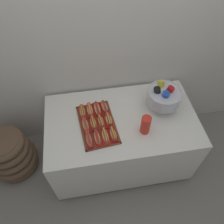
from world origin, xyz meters
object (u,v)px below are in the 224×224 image
object	(u,v)px
hot_dog_3	(113,134)
cup_stack	(146,125)
serving_tray	(97,124)
hot_dog_11	(105,107)
hot_dog_2	(105,136)
hot_dog_1	(97,138)
hot_dog_6	(101,122)
hot_dog_9	(90,110)
floor_vase	(11,154)
hot_dog_5	(93,123)
hot_dog_8	(82,112)
hot_dog_7	(109,120)
hot_dog_0	(89,140)
hot_dog_10	(97,109)
punch_bowl	(164,96)
hot_dog_4	(86,125)
buffet_table	(120,139)

from	to	relation	value
hot_dog_3	cup_stack	bearing A→B (deg)	2.11
serving_tray	hot_dog_11	world-z (taller)	hot_dog_11
hot_dog_2	hot_dog_1	bearing A→B (deg)	-174.35
serving_tray	hot_dog_1	world-z (taller)	hot_dog_1
hot_dog_6	hot_dog_9	size ratio (longest dim) A/B	1.04
floor_vase	hot_dog_3	size ratio (longest dim) A/B	6.60
hot_dog_5	hot_dog_8	xyz separation A→B (m)	(-0.09, 0.16, -0.00)
floor_vase	hot_dog_7	world-z (taller)	floor_vase
hot_dog_9	hot_dog_0	bearing A→B (deg)	-97.16
hot_dog_2	hot_dog_6	world-z (taller)	hot_dog_2
hot_dog_10	punch_bowl	world-z (taller)	punch_bowl
hot_dog_6	hot_dog_9	distance (m)	0.18
hot_dog_7	hot_dog_1	bearing A→B (deg)	-126.63
serving_tray	hot_dog_7	distance (m)	0.12
floor_vase	cup_stack	xyz separation A→B (m)	(1.42, -0.25, 0.59)
hot_dog_1	hot_dog_8	xyz separation A→B (m)	(-0.11, 0.32, -0.00)
hot_dog_6	hot_dog_1	bearing A→B (deg)	-108.80
hot_dog_7	hot_dog_11	size ratio (longest dim) A/B	0.96
hot_dog_4	hot_dog_10	size ratio (longest dim) A/B	0.94
serving_tray	hot_dog_2	xyz separation A→B (m)	(0.05, -0.16, 0.03)
hot_dog_3	hot_dog_8	size ratio (longest dim) A/B	0.89
hot_dog_3	punch_bowl	distance (m)	0.61
buffet_table	hot_dog_6	xyz separation A→B (m)	(-0.20, -0.02, 0.40)
hot_dog_11	serving_tray	bearing A→B (deg)	-118.64
punch_bowl	floor_vase	bearing A→B (deg)	-179.93
floor_vase	hot_dog_5	bearing A→B (deg)	-6.76
hot_dog_7	floor_vase	bearing A→B (deg)	174.91
hot_dog_1	hot_dog_2	xyz separation A→B (m)	(0.07, 0.01, 0.00)
floor_vase	hot_dog_5	distance (m)	1.10
floor_vase	punch_bowl	size ratio (longest dim) A/B	3.29
hot_dog_9	cup_stack	distance (m)	0.57
hot_dog_9	hot_dog_10	xyz separation A→B (m)	(0.07, 0.01, -0.00)
serving_tray	cup_stack	distance (m)	0.46
floor_vase	hot_dog_2	size ratio (longest dim) A/B	5.84
hot_dog_0	hot_dog_7	bearing A→B (deg)	41.90
hot_dog_9	hot_dog_3	bearing A→B (deg)	-59.91
hot_dog_3	hot_dog_9	world-z (taller)	hot_dog_9
hot_dog_3	hot_dog_7	bearing A→B (deg)	95.65
floor_vase	hot_dog_5	world-z (taller)	floor_vase
floor_vase	hot_dog_11	bearing A→B (deg)	3.48
hot_dog_10	punch_bowl	size ratio (longest dim) A/B	0.58
hot_dog_7	cup_stack	xyz separation A→B (m)	(0.31, -0.15, 0.06)
hot_dog_11	hot_dog_0	bearing A→B (deg)	-118.64
hot_dog_4	hot_dog_6	world-z (taller)	hot_dog_4
punch_bowl	hot_dog_5	bearing A→B (deg)	-170.70
buffet_table	hot_dog_11	xyz separation A→B (m)	(-0.15, 0.15, 0.40)
hot_dog_8	hot_dog_7	bearing A→B (deg)	-30.61
hot_dog_6	hot_dog_10	xyz separation A→B (m)	(-0.02, 0.16, -0.00)
serving_tray	hot_dog_6	xyz separation A→B (m)	(0.04, 0.00, 0.03)
hot_dog_7	hot_dog_0	bearing A→B (deg)	-138.10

